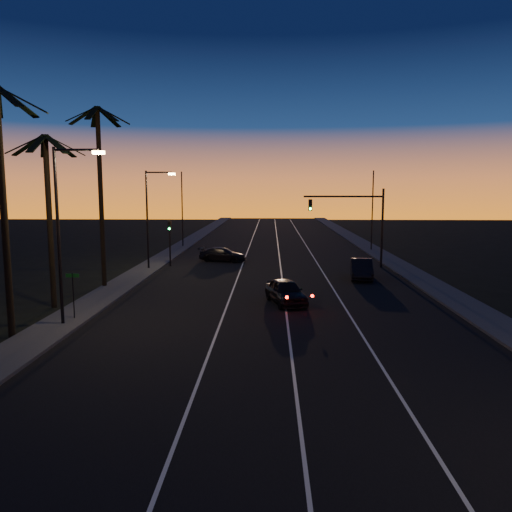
{
  "coord_description": "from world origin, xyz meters",
  "views": [
    {
      "loc": [
        -0.39,
        -4.48,
        6.95
      ],
      "look_at": [
        -1.26,
        24.69,
        3.03
      ],
      "focal_mm": 35.0,
      "sensor_mm": 36.0,
      "label": 1
    }
  ],
  "objects_px": {
    "lead_car": "(286,291)",
    "right_car": "(361,269)",
    "signal_mast": "(356,214)",
    "cross_car": "(223,254)"
  },
  "relations": [
    {
      "from": "lead_car",
      "to": "right_car",
      "type": "height_order",
      "value": "right_car"
    },
    {
      "from": "signal_mast",
      "to": "cross_car",
      "type": "relative_size",
      "value": 1.45
    },
    {
      "from": "lead_car",
      "to": "cross_car",
      "type": "height_order",
      "value": "lead_car"
    },
    {
      "from": "right_car",
      "to": "cross_car",
      "type": "xyz_separation_m",
      "value": [
        -11.73,
        9.05,
        -0.1
      ]
    },
    {
      "from": "lead_car",
      "to": "right_car",
      "type": "xyz_separation_m",
      "value": [
        6.15,
        8.76,
        0.02
      ]
    },
    {
      "from": "lead_car",
      "to": "cross_car",
      "type": "distance_m",
      "value": 18.66
    },
    {
      "from": "lead_car",
      "to": "cross_car",
      "type": "xyz_separation_m",
      "value": [
        -5.58,
        17.8,
        -0.08
      ]
    },
    {
      "from": "right_car",
      "to": "signal_mast",
      "type": "bearing_deg",
      "value": 85.62
    },
    {
      "from": "lead_car",
      "to": "cross_car",
      "type": "relative_size",
      "value": 1.05
    },
    {
      "from": "signal_mast",
      "to": "cross_car",
      "type": "distance_m",
      "value": 13.24
    }
  ]
}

